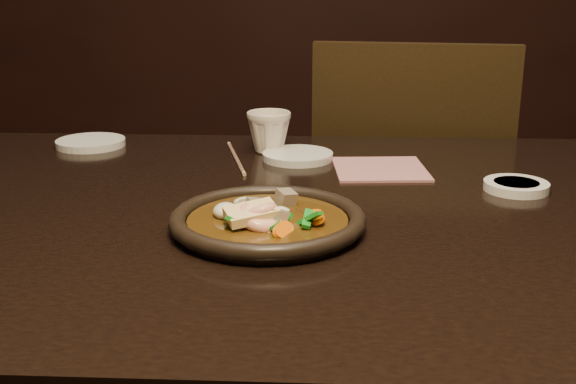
{
  "coord_description": "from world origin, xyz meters",
  "views": [
    {
      "loc": [
        -0.08,
        -0.96,
        1.07
      ],
      "look_at": [
        -0.12,
        -0.09,
        0.8
      ],
      "focal_mm": 45.0,
      "sensor_mm": 36.0,
      "label": 1
    }
  ],
  "objects_px": {
    "plate": "(268,221)",
    "table": "(376,259)",
    "chair": "(407,221)",
    "tea_cup": "(269,131)"
  },
  "relations": [
    {
      "from": "plate",
      "to": "tea_cup",
      "type": "distance_m",
      "value": 0.41
    },
    {
      "from": "table",
      "to": "chair",
      "type": "relative_size",
      "value": 1.72
    },
    {
      "from": "chair",
      "to": "tea_cup",
      "type": "distance_m",
      "value": 0.53
    },
    {
      "from": "table",
      "to": "chair",
      "type": "height_order",
      "value": "chair"
    },
    {
      "from": "plate",
      "to": "chair",
      "type": "bearing_deg",
      "value": 70.0
    },
    {
      "from": "plate",
      "to": "table",
      "type": "bearing_deg",
      "value": 33.59
    },
    {
      "from": "table",
      "to": "plate",
      "type": "xyz_separation_m",
      "value": [
        -0.15,
        -0.1,
        0.09
      ]
    },
    {
      "from": "chair",
      "to": "plate",
      "type": "xyz_separation_m",
      "value": [
        -0.27,
        -0.74,
        0.26
      ]
    },
    {
      "from": "chair",
      "to": "plate",
      "type": "height_order",
      "value": "chair"
    },
    {
      "from": "chair",
      "to": "tea_cup",
      "type": "xyz_separation_m",
      "value": [
        -0.3,
        -0.33,
        0.29
      ]
    }
  ]
}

